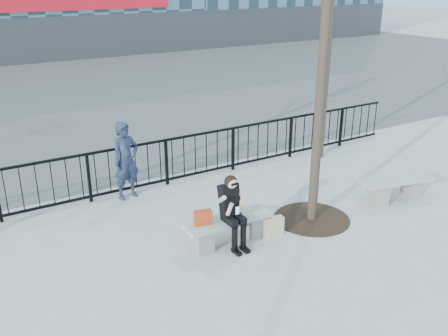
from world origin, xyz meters
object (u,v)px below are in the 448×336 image
bench_main (228,227)px  standing_man (126,161)px  bench_second (396,186)px  seated_woman (233,212)px

bench_main → standing_man: bearing=106.5°
standing_man → bench_main: bearing=-85.3°
bench_main → standing_man: standing_man is taller
bench_second → seated_woman: (-4.09, 0.13, 0.38)m
bench_main → seated_woman: size_ratio=1.23×
bench_main → seated_woman: (0.00, -0.16, 0.37)m
bench_second → seated_woman: seated_woman is taller
bench_second → standing_man: bearing=160.9°
bench_second → bench_main: bearing=-171.0°
standing_man → seated_woman: bearing=-86.1°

